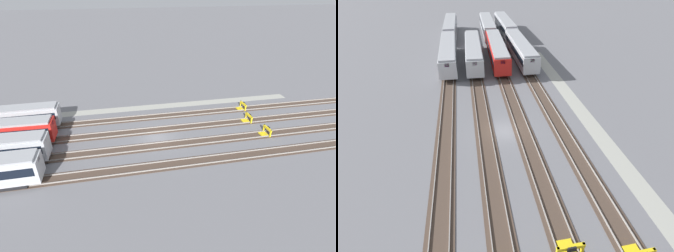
{
  "view_description": "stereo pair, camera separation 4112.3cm",
  "coord_description": "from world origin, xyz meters",
  "views": [
    {
      "loc": [
        4.87,
        32.13,
        20.18
      ],
      "look_at": [
        -1.63,
        0.0,
        1.8
      ],
      "focal_mm": 28.0,
      "sensor_mm": 36.0,
      "label": 1
    },
    {
      "loc": [
        -24.62,
        3.61,
        17.43
      ],
      "look_at": [
        -1.63,
        0.0,
        1.8
      ],
      "focal_mm": 28.0,
      "sensor_mm": 36.0,
      "label": 2
    }
  ],
  "objects": [
    {
      "name": "ground_plane",
      "position": [
        0.0,
        0.0,
        0.0
      ],
      "size": [
        400.0,
        400.0,
        0.0
      ],
      "primitive_type": "plane",
      "color": "slate"
    },
    {
      "name": "service_walkway",
      "position": [
        0.0,
        -10.62,
        0.0
      ],
      "size": [
        54.0,
        2.0,
        0.01
      ],
      "primitive_type": "cube",
      "color": "#9E9E93",
      "rests_on": "ground"
    },
    {
      "name": "rail_track_nearest",
      "position": [
        0.0,
        -6.64,
        0.04
      ],
      "size": [
        90.0,
        2.23,
        0.21
      ],
      "color": "#47382D",
      "rests_on": "ground"
    },
    {
      "name": "rail_track_near_inner",
      "position": [
        0.0,
        -2.21,
        0.04
      ],
      "size": [
        90.0,
        2.24,
        0.21
      ],
      "color": "#47382D",
      "rests_on": "ground"
    },
    {
      "name": "rail_track_middle",
      "position": [
        0.0,
        2.21,
        0.04
      ],
      "size": [
        90.0,
        2.24,
        0.21
      ],
      "color": "#47382D",
      "rests_on": "ground"
    },
    {
      "name": "rail_track_far_inner",
      "position": [
        0.0,
        6.64,
        0.04
      ],
      "size": [
        90.0,
        2.23,
        0.21
      ],
      "color": "#47382D",
      "rests_on": "ground"
    },
    {
      "name": "bumper_stop_nearest_track",
      "position": [
        -16.3,
        -6.63,
        0.51
      ],
      "size": [
        1.38,
        2.01,
        1.22
      ],
      "color": "yellow",
      "rests_on": "ground"
    },
    {
      "name": "bumper_stop_near_inner_track",
      "position": [
        -15.2,
        -2.21,
        0.51
      ],
      "size": [
        1.36,
        2.01,
        1.22
      ],
      "color": "yellow",
      "rests_on": "ground"
    },
    {
      "name": "bumper_stop_middle_track",
      "position": [
        -15.94,
        2.22,
        0.51
      ],
      "size": [
        1.36,
        2.0,
        1.22
      ],
      "color": "yellow",
      "rests_on": "ground"
    }
  ]
}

